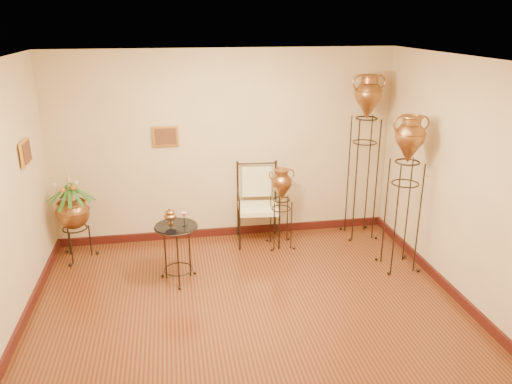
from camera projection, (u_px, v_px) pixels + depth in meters
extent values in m
plane|color=brown|center=(254.00, 327.00, 5.44)|extent=(5.00, 5.00, 0.00)
cube|color=#3B110D|center=(227.00, 231.00, 7.72)|extent=(5.00, 0.04, 0.12)
cube|color=#3B110D|center=(11.00, 347.00, 5.02)|extent=(0.04, 5.00, 0.12)
cube|color=#3B110D|center=(463.00, 301.00, 5.82)|extent=(0.04, 5.00, 0.12)
cube|color=gold|center=(166.00, 136.00, 7.05)|extent=(0.36, 0.03, 0.29)
cube|color=gold|center=(26.00, 153.00, 5.82)|extent=(0.03, 0.36, 0.29)
cube|color=#FFF5C0|center=(258.00, 208.00, 7.33)|extent=(0.62, 0.58, 0.07)
cube|color=#FFF5C0|center=(258.00, 187.00, 7.22)|extent=(0.44, 0.07, 0.46)
cylinder|color=black|center=(176.00, 226.00, 6.16)|extent=(0.52, 0.52, 0.02)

